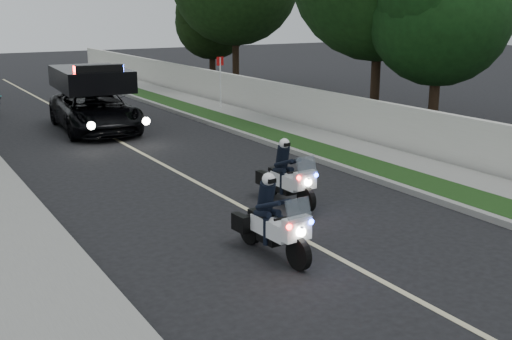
{
  "coord_description": "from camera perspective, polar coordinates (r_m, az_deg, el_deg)",
  "views": [
    {
      "loc": [
        -6.82,
        -8.05,
        4.46
      ],
      "look_at": [
        0.03,
        3.43,
        1.0
      ],
      "focal_mm": 44.19,
      "sensor_mm": 36.0,
      "label": 1
    }
  ],
  "objects": [
    {
      "name": "ground",
      "position": [
        11.45,
        8.79,
        -8.58
      ],
      "size": [
        120.0,
        120.0,
        0.0
      ],
      "primitive_type": "plane",
      "color": "black",
      "rests_on": "ground"
    },
    {
      "name": "curb_right",
      "position": [
        21.54,
        0.33,
        2.77
      ],
      "size": [
        0.2,
        60.0,
        0.15
      ],
      "primitive_type": "cube",
      "color": "gray",
      "rests_on": "ground"
    },
    {
      "name": "grass_verge",
      "position": [
        21.91,
        1.9,
        2.97
      ],
      "size": [
        1.2,
        60.0,
        0.16
      ],
      "primitive_type": "cube",
      "color": "#193814",
      "rests_on": "ground"
    },
    {
      "name": "sidewalk_right",
      "position": [
        22.62,
        4.68,
        3.29
      ],
      "size": [
        1.4,
        60.0,
        0.16
      ],
      "primitive_type": "cube",
      "color": "gray",
      "rests_on": "ground"
    },
    {
      "name": "property_wall",
      "position": [
        23.09,
        6.74,
        5.17
      ],
      "size": [
        0.22,
        60.0,
        1.5
      ],
      "primitive_type": "cube",
      "color": "beige",
      "rests_on": "ground"
    },
    {
      "name": "curb_left",
      "position": [
        18.77,
        -21.62,
        -0.04
      ],
      "size": [
        0.2,
        60.0,
        0.15
      ],
      "primitive_type": "cube",
      "color": "gray",
      "rests_on": "ground"
    },
    {
      "name": "lane_marking",
      "position": [
        19.8,
        -9.88,
        1.29
      ],
      "size": [
        0.12,
        50.0,
        0.01
      ],
      "primitive_type": "cube",
      "color": "#BFB78C",
      "rests_on": "ground"
    },
    {
      "name": "police_moto_left",
      "position": [
        11.77,
        1.48,
        -7.74
      ],
      "size": [
        0.76,
        1.88,
        1.57
      ],
      "primitive_type": null,
      "rotation": [
        0.0,
        0.0,
        0.06
      ],
      "color": "white",
      "rests_on": "ground"
    },
    {
      "name": "police_moto_right",
      "position": [
        14.82,
        2.8,
        -3.02
      ],
      "size": [
        0.66,
        1.82,
        1.54
      ],
      "primitive_type": null,
      "rotation": [
        0.0,
        0.0,
        0.01
      ],
      "color": "silver",
      "rests_on": "ground"
    },
    {
      "name": "police_suv",
      "position": [
        24.29,
        -14.26,
        3.48
      ],
      "size": [
        2.96,
        5.71,
        2.69
      ],
      "primitive_type": "imported",
      "rotation": [
        0.0,
        0.0,
        -0.07
      ],
      "color": "black",
      "rests_on": "ground"
    },
    {
      "name": "sign_post",
      "position": [
        28.03,
        -3.21,
        5.33
      ],
      "size": [
        0.46,
        0.46,
        2.46
      ],
      "primitive_type": null,
      "rotation": [
        0.0,
        0.0,
        0.2
      ],
      "color": "#A60B1D",
      "rests_on": "ground"
    },
    {
      "name": "tree_right_a",
      "position": [
        23.55,
        15.58,
        3.06
      ],
      "size": [
        5.03,
        5.03,
        8.2
      ],
      "primitive_type": null,
      "rotation": [
        0.0,
        0.0,
        0.02
      ],
      "color": "#113410",
      "rests_on": "ground"
    },
    {
      "name": "tree_right_c",
      "position": [
        25.39,
        10.57,
        4.15
      ],
      "size": [
        8.99,
        8.99,
        11.28
      ],
      "primitive_type": null,
      "rotation": [
        0.0,
        0.0,
        0.44
      ],
      "color": "#143511",
      "rests_on": "ground"
    },
    {
      "name": "tree_right_d",
      "position": [
        34.91,
        -1.83,
        7.16
      ],
      "size": [
        7.0,
        7.0,
        11.37
      ],
      "primitive_type": null,
      "rotation": [
        0.0,
        0.0,
        -0.03
      ],
      "color": "#193812",
      "rests_on": "ground"
    },
    {
      "name": "tree_right_e",
      "position": [
        37.48,
        -3.93,
        7.64
      ],
      "size": [
        5.46,
        5.46,
        7.05
      ],
      "primitive_type": null,
      "rotation": [
        0.0,
        0.0,
        0.36
      ],
      "color": "black",
      "rests_on": "ground"
    }
  ]
}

